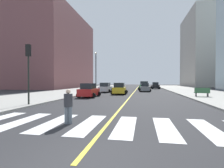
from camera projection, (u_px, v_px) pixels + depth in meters
ground_plane at (73, 166)px, 4.19m from camera, size 220.00×220.00×0.00m
sidewalk_kerb_west at (51, 94)px, 26.05m from camera, size 10.00×120.00×0.15m
crosswalk_paint at (107, 125)px, 8.13m from camera, size 13.50×4.00×0.01m
lane_divider_paint at (136, 89)px, 43.54m from camera, size 0.16×80.00×0.01m
parking_garage_concrete at (211, 50)px, 66.57m from camera, size 18.00×24.00×28.84m
low_rise_brick_west at (56, 52)px, 56.89m from camera, size 16.00×32.00×24.03m
car_green_nearest at (144, 86)px, 41.02m from camera, size 2.97×4.72×2.10m
car_silver_second at (105, 88)px, 32.17m from camera, size 2.65×4.16×1.84m
car_red_third at (89, 91)px, 22.37m from camera, size 2.57×4.11×1.84m
car_gray_fourth at (145, 88)px, 34.60m from camera, size 2.53×3.96×1.74m
car_black_fifth at (155, 86)px, 47.31m from camera, size 2.63×4.15×1.84m
car_yellow_sixth at (119, 89)px, 27.42m from camera, size 2.70×4.23×1.86m
traffic_light_far_corner at (29, 62)px, 14.26m from camera, size 0.36×0.41×5.04m
park_bench at (202, 92)px, 21.60m from camera, size 1.84×0.72×1.12m
pedestrian_crossing at (68, 105)px, 8.31m from camera, size 0.42×0.42×1.71m
street_lamp at (96, 68)px, 34.64m from camera, size 0.44×0.44×7.92m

